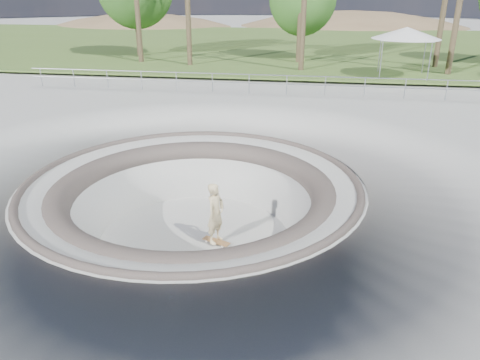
{
  "coord_description": "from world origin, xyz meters",
  "views": [
    {
      "loc": [
        3.53,
        -12.69,
        5.54
      ],
      "look_at": [
        1.36,
        0.63,
        -0.1
      ],
      "focal_mm": 35.0,
      "sensor_mm": 36.0,
      "label": 1
    }
  ],
  "objects": [
    {
      "name": "safety_railing",
      "position": [
        0.0,
        12.0,
        0.69
      ],
      "size": [
        25.0,
        0.06,
        1.03
      ],
      "color": "#94979C",
      "rests_on": "ground"
    },
    {
      "name": "distant_hills",
      "position": [
        3.78,
        57.17,
        -7.02
      ],
      "size": [
        103.2,
        45.0,
        28.6
      ],
      "color": "brown",
      "rests_on": "ground"
    },
    {
      "name": "skater",
      "position": [
        0.76,
        -0.3,
        -0.84
      ],
      "size": [
        0.68,
        0.82,
        1.93
      ],
      "primitive_type": "imported",
      "rotation": [
        0.0,
        0.0,
        1.21
      ],
      "color": "#CFB986",
      "rests_on": "skateboard"
    },
    {
      "name": "grass_strip",
      "position": [
        0.0,
        34.0,
        0.22
      ],
      "size": [
        180.0,
        36.0,
        0.12
      ],
      "color": "#446026",
      "rests_on": "ground"
    },
    {
      "name": "ground",
      "position": [
        0.0,
        0.0,
        0.0
      ],
      "size": [
        180.0,
        180.0,
        0.0
      ],
      "primitive_type": "plane",
      "color": "#ADADA7",
      "rests_on": "ground"
    },
    {
      "name": "skateboard",
      "position": [
        0.76,
        -0.3,
        -1.83
      ],
      "size": [
        0.94,
        0.59,
        0.09
      ],
      "color": "#935D3B",
      "rests_on": "ground"
    },
    {
      "name": "skate_bowl",
      "position": [
        0.0,
        0.0,
        -1.83
      ],
      "size": [
        14.0,
        14.0,
        4.1
      ],
      "color": "#ADADA7",
      "rests_on": "ground"
    },
    {
      "name": "canopy_white",
      "position": [
        8.73,
        18.0,
        2.85
      ],
      "size": [
        5.78,
        5.78,
        2.93
      ],
      "color": "#94979C",
      "rests_on": "ground"
    }
  ]
}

